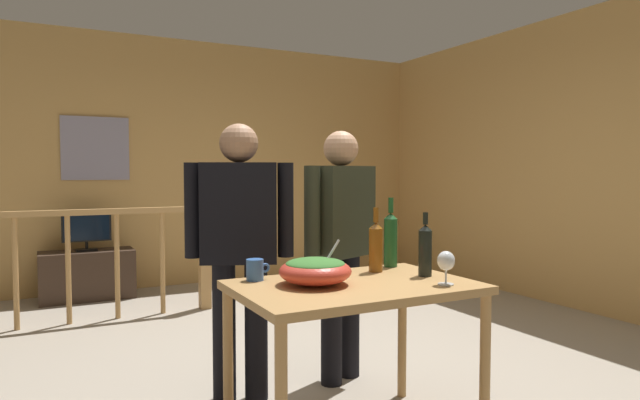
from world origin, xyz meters
The scene contains 16 objects.
ground_plane centered at (0.00, 0.00, 0.00)m, with size 8.58×8.58×0.00m, color #9E9384.
back_wall centered at (0.00, 3.30, 1.40)m, with size 6.15×0.10×2.80m, color tan.
side_wall_right centered at (3.07, 0.99, 1.40)m, with size 0.10×4.95×2.80m, color tan.
framed_picture centered at (-0.91, 3.24, 1.55)m, with size 0.68×0.03×0.67m, color #8C88A0.
stair_railing centered at (-1.04, 2.02, 0.62)m, with size 2.84×0.10×1.02m.
tv_console centered at (-1.04, 2.95, 0.25)m, with size 0.90×0.40×0.49m, color #38281E.
flat_screen_tv centered at (-1.04, 2.92, 0.72)m, with size 0.46×0.12×0.38m.
serving_table centered at (-0.15, -0.85, 0.68)m, with size 1.12×0.74×0.77m.
salad_bowl centered at (-0.33, -0.80, 0.84)m, with size 0.34×0.34×0.21m.
wine_glass centered at (0.21, -1.08, 0.87)m, with size 0.08×0.08×0.16m.
wine_bottle_dark centered at (0.27, -0.86, 0.90)m, with size 0.07×0.07×0.32m.
wine_bottle_amber centered at (0.11, -0.64, 0.90)m, with size 0.07×0.07×0.34m.
wine_bottle_green centered at (0.27, -0.55, 0.92)m, with size 0.07×0.07×0.39m.
mug_blue centered at (-0.54, -0.57, 0.82)m, with size 0.12×0.08×0.10m.
person_standing_left centered at (-0.47, -0.14, 0.92)m, with size 0.57×0.36×1.56m.
person_standing_right centered at (0.18, -0.14, 0.91)m, with size 0.58×0.37×1.54m.
Camera 1 is at (-1.48, -3.08, 1.29)m, focal length 30.96 mm.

